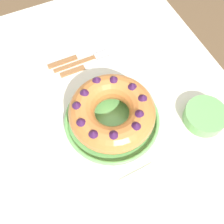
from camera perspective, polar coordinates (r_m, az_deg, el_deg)
name	(u,v)px	position (r m, az deg, el deg)	size (l,w,h in m)	color
ground_plane	(108,185)	(1.50, -0.79, -15.66)	(8.00, 8.00, 0.00)	brown
dining_table	(106,144)	(0.89, -1.29, -6.90)	(1.27, 0.95, 0.73)	silver
serving_dish	(112,120)	(0.81, 0.00, -1.76)	(0.29, 0.29, 0.03)	#6BB760
bundt_cake	(112,112)	(0.76, -0.01, 0.04)	(0.26, 0.26, 0.09)	#C67538
fork	(87,60)	(0.96, -5.47, 11.29)	(0.02, 0.22, 0.01)	#936038
serving_knife	(76,57)	(0.97, -7.92, 11.67)	(0.02, 0.24, 0.01)	#936038
cake_knife	(83,68)	(0.93, -6.27, 9.60)	(0.02, 0.20, 0.01)	#936038
side_bowl	(205,116)	(0.86, 19.57, -0.84)	(0.13, 0.13, 0.04)	#6BB760
napkin	(150,196)	(0.76, 8.29, -17.69)	(0.15, 0.11, 0.00)	white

